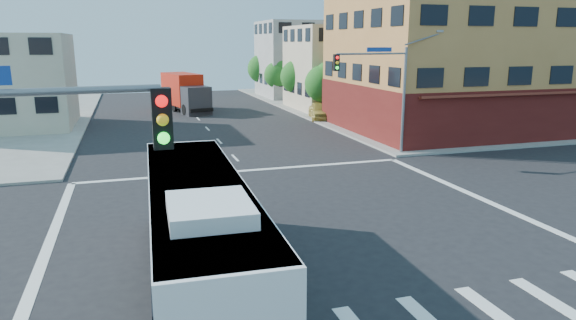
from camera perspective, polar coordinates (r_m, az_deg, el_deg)
name	(u,v)px	position (r m, az deg, el deg)	size (l,w,h in m)	color
ground	(298,225)	(21.21, 1.15, -7.20)	(120.00, 120.00, 0.00)	black
sidewalk_ne	(477,102)	(68.27, 20.25, 6.11)	(50.00, 50.00, 0.15)	gray
corner_building_ne	(457,59)	(45.70, 18.22, 10.57)	(18.10, 15.44, 14.00)	#BA8043
building_east_near	(348,68)	(57.83, 6.65, 10.12)	(12.06, 10.06, 9.00)	beige
building_east_far	(306,59)	(70.84, 2.02, 11.12)	(12.06, 10.06, 10.00)	#A8A8A3
signal_mast_ne	(382,80)	(33.35, 10.40, 8.76)	(7.91, 1.13, 8.07)	slate
street_tree_a	(324,81)	(50.36, 4.07, 8.72)	(3.60, 3.60, 5.53)	#372314
street_tree_b	(298,75)	(57.86, 1.17, 9.46)	(3.80, 3.80, 5.79)	#372314
street_tree_c	(278,73)	(65.50, -1.07, 9.62)	(3.40, 3.40, 5.29)	#372314
street_tree_d	(263,67)	(73.19, -2.84, 10.29)	(4.00, 4.00, 6.03)	#372314
transit_bus	(199,233)	(15.49, -9.88, -7.94)	(3.15, 12.79, 3.76)	black
box_truck	(185,93)	(56.54, -11.33, 7.29)	(4.56, 9.23, 3.99)	#2A2A30
parked_car	(320,111)	(49.73, 3.59, 5.48)	(1.97, 4.90, 1.67)	gold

